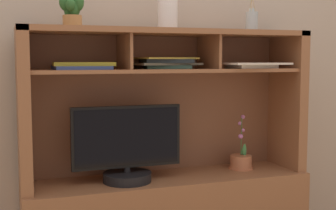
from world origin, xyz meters
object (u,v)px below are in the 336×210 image
at_px(magazine_stack_centre, 166,63).
at_px(ceramic_vase, 168,11).
at_px(potted_succulent, 72,11).
at_px(tv_monitor, 127,151).
at_px(magazine_stack_right, 82,66).
at_px(diffuser_bottle, 252,21).
at_px(magazine_stack_left, 252,65).
at_px(potted_orchid, 241,161).
at_px(media_console, 168,199).

relative_size(magazine_stack_centre, ceramic_vase, 1.93).
distance_m(potted_succulent, ceramic_vase, 0.53).
relative_size(tv_monitor, magazine_stack_right, 1.88).
bearing_deg(diffuser_bottle, potted_succulent, -179.53).
height_order(potted_succulent, ceramic_vase, ceramic_vase).
distance_m(tv_monitor, ceramic_vase, 0.81).
distance_m(magazine_stack_left, ceramic_vase, 0.60).
relative_size(potted_orchid, magazine_stack_left, 0.80).
bearing_deg(media_console, potted_succulent, -178.36).
bearing_deg(potted_succulent, diffuser_bottle, 0.47).
height_order(media_console, potted_orchid, media_console).
relative_size(potted_orchid, ceramic_vase, 1.65).
relative_size(magazine_stack_left, magazine_stack_centre, 1.07).
height_order(potted_orchid, magazine_stack_right, magazine_stack_right).
bearing_deg(magazine_stack_left, ceramic_vase, 172.79).
xyz_separation_m(potted_orchid, magazine_stack_left, (0.02, -0.08, 0.59)).
distance_m(media_console, diffuser_bottle, 1.17).
height_order(tv_monitor, ceramic_vase, ceramic_vase).
distance_m(media_console, magazine_stack_left, 0.93).
distance_m(potted_orchid, potted_succulent, 1.35).
relative_size(potted_orchid, potted_succulent, 1.93).
relative_size(magazine_stack_right, potted_succulent, 1.87).
bearing_deg(diffuser_bottle, magazine_stack_centre, 174.15).
bearing_deg(diffuser_bottle, magazine_stack_right, -179.44).
distance_m(potted_orchid, magazine_stack_centre, 0.77).
bearing_deg(ceramic_vase, potted_orchid, 1.76).
distance_m(magazine_stack_centre, potted_succulent, 0.61).
bearing_deg(ceramic_vase, magazine_stack_centre, 79.41).
xyz_separation_m(media_console, ceramic_vase, (0.00, 0.00, 1.08)).
distance_m(magazine_stack_left, potted_succulent, 1.08).
distance_m(magazine_stack_left, magazine_stack_centre, 0.51).
height_order(media_console, magazine_stack_left, media_console).
relative_size(tv_monitor, magazine_stack_left, 1.46).
relative_size(media_console, potted_succulent, 9.46).
height_order(magazine_stack_centre, potted_succulent, potted_succulent).
xyz_separation_m(media_console, potted_orchid, (0.49, 0.02, 0.18)).
distance_m(tv_monitor, potted_succulent, 0.81).
distance_m(tv_monitor, potted_orchid, 0.75).
bearing_deg(potted_succulent, magazine_stack_right, -1.47).
bearing_deg(diffuser_bottle, media_console, 179.29).
xyz_separation_m(potted_orchid, ceramic_vase, (-0.49, -0.01, 0.90)).
xyz_separation_m(diffuser_bottle, potted_succulent, (-1.07, -0.01, 0.02)).
bearing_deg(tv_monitor, media_console, 10.34).
bearing_deg(potted_succulent, magazine_stack_left, -2.65).
distance_m(potted_orchid, diffuser_bottle, 0.86).
xyz_separation_m(potted_orchid, magazine_stack_centre, (-0.48, 0.03, 0.61)).
height_order(magazine_stack_left, ceramic_vase, ceramic_vase).
relative_size(tv_monitor, potted_orchid, 1.83).
bearing_deg(potted_orchid, tv_monitor, -175.20).
distance_m(potted_orchid, ceramic_vase, 1.02).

